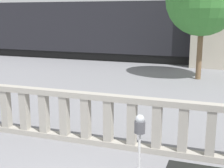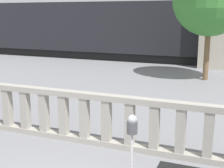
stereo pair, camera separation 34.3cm
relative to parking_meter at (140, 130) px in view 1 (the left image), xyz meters
name	(u,v)px [view 1 (the left image)]	position (x,y,z in m)	size (l,w,h in m)	color
balustrade	(108,121)	(-1.18, 1.70, -0.54)	(15.03, 0.24, 1.27)	#9E998E
parking_meter	(140,130)	(0.00, 0.00, 0.00)	(0.19, 0.19, 1.45)	silver
train_near	(117,30)	(-5.61, 15.67, 0.85)	(25.98, 2.71, 4.48)	black
train_far	(198,26)	(-1.03, 25.91, 0.82)	(21.41, 3.10, 4.42)	black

